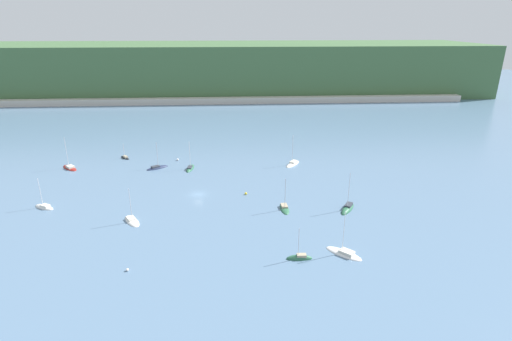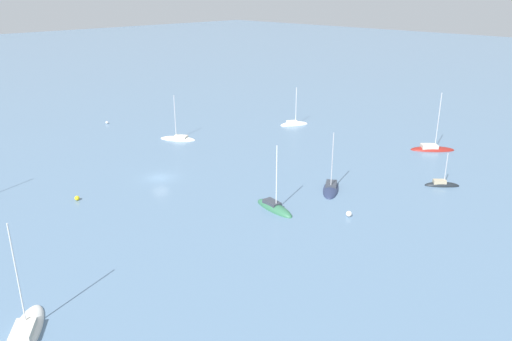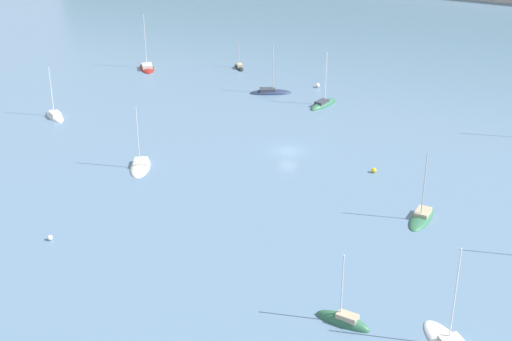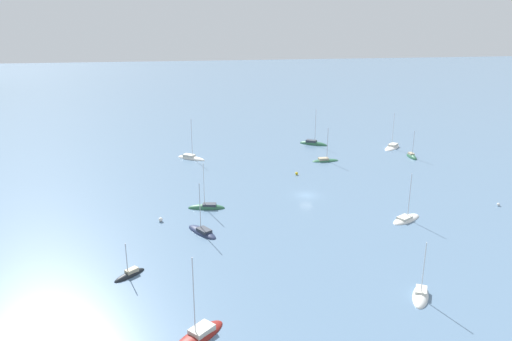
{
  "view_description": "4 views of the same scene",
  "coord_description": "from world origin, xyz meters",
  "px_view_note": "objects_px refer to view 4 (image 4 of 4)",
  "views": [
    {
      "loc": [
        10.37,
        -108.64,
        48.35
      ],
      "look_at": [
        17.86,
        11.13,
        2.96
      ],
      "focal_mm": 28.0,
      "sensor_mm": 36.0,
      "label": 1
    },
    {
      "loc": [
        43.78,
        65.87,
        29.88
      ],
      "look_at": [
        -6.99,
        15.62,
        3.52
      ],
      "focal_mm": 35.0,
      "sensor_mm": 36.0,
      "label": 2
    },
    {
      "loc": [
        45.1,
        -88.73,
        41.5
      ],
      "look_at": [
        1.38,
        -12.24,
        1.86
      ],
      "focal_mm": 50.0,
      "sensor_mm": 36.0,
      "label": 3
    },
    {
      "loc": [
        -99.09,
        25.69,
        38.81
      ],
      "look_at": [
        7.84,
        10.0,
        3.64
      ],
      "focal_mm": 35.0,
      "sensor_mm": 36.0,
      "label": 4
    }
  ],
  "objects_px": {
    "sailboat_4": "(313,144)",
    "sailboat_8": "(130,275)",
    "sailboat_1": "(412,157)",
    "sailboat_9": "(420,296)",
    "sailboat_10": "(199,336)",
    "sailboat_5": "(392,147)",
    "sailboat_6": "(202,232)",
    "sailboat_2": "(406,219)",
    "sailboat_7": "(191,158)",
    "mooring_buoy_1": "(161,220)",
    "mooring_buoy_2": "(498,204)",
    "mooring_buoy_0": "(297,173)",
    "sailboat_3": "(325,161)",
    "sailboat_0": "(207,208)"
  },
  "relations": [
    {
      "from": "sailboat_0",
      "to": "sailboat_8",
      "type": "relative_size",
      "value": 1.71
    },
    {
      "from": "sailboat_2",
      "to": "sailboat_4",
      "type": "relative_size",
      "value": 0.85
    },
    {
      "from": "sailboat_2",
      "to": "sailboat_8",
      "type": "bearing_deg",
      "value": 163.8
    },
    {
      "from": "sailboat_1",
      "to": "mooring_buoy_1",
      "type": "distance_m",
      "value": 74.76
    },
    {
      "from": "sailboat_1",
      "to": "mooring_buoy_1",
      "type": "xyz_separation_m",
      "value": [
        -34.07,
        66.55,
        0.32
      ]
    },
    {
      "from": "sailboat_4",
      "to": "sailboat_8",
      "type": "distance_m",
      "value": 85.42
    },
    {
      "from": "sailboat_9",
      "to": "sailboat_10",
      "type": "xyz_separation_m",
      "value": [
        -4.62,
        31.43,
        0.04
      ]
    },
    {
      "from": "sailboat_1",
      "to": "sailboat_9",
      "type": "distance_m",
      "value": 72.13
    },
    {
      "from": "sailboat_1",
      "to": "mooring_buoy_1",
      "type": "height_order",
      "value": "sailboat_1"
    },
    {
      "from": "sailboat_3",
      "to": "mooring_buoy_1",
      "type": "height_order",
      "value": "sailboat_3"
    },
    {
      "from": "sailboat_9",
      "to": "sailboat_10",
      "type": "bearing_deg",
      "value": -52.36
    },
    {
      "from": "sailboat_8",
      "to": "mooring_buoy_1",
      "type": "relative_size",
      "value": 7.56
    },
    {
      "from": "sailboat_2",
      "to": "sailboat_10",
      "type": "relative_size",
      "value": 0.83
    },
    {
      "from": "sailboat_3",
      "to": "sailboat_4",
      "type": "distance_m",
      "value": 17.26
    },
    {
      "from": "sailboat_3",
      "to": "mooring_buoy_0",
      "type": "xyz_separation_m",
      "value": [
        -10.16,
        10.11,
        0.24
      ]
    },
    {
      "from": "sailboat_8",
      "to": "sailboat_9",
      "type": "bearing_deg",
      "value": 122.37
    },
    {
      "from": "sailboat_3",
      "to": "sailboat_5",
      "type": "height_order",
      "value": "sailboat_5"
    },
    {
      "from": "sailboat_8",
      "to": "sailboat_0",
      "type": "bearing_deg",
      "value": -158.68
    },
    {
      "from": "sailboat_1",
      "to": "sailboat_2",
      "type": "xyz_separation_m",
      "value": [
        -40.05,
        19.7,
        -0.01
      ]
    },
    {
      "from": "sailboat_2",
      "to": "sailboat_7",
      "type": "distance_m",
      "value": 62.24
    },
    {
      "from": "mooring_buoy_0",
      "to": "sailboat_10",
      "type": "bearing_deg",
      "value": 156.57
    },
    {
      "from": "sailboat_6",
      "to": "sailboat_10",
      "type": "distance_m",
      "value": 30.39
    },
    {
      "from": "sailboat_8",
      "to": "sailboat_10",
      "type": "distance_m",
      "value": 19.24
    },
    {
      "from": "sailboat_1",
      "to": "mooring_buoy_1",
      "type": "relative_size",
      "value": 10.37
    },
    {
      "from": "sailboat_3",
      "to": "sailboat_1",
      "type": "bearing_deg",
      "value": -2.09
    },
    {
      "from": "mooring_buoy_1",
      "to": "sailboat_2",
      "type": "bearing_deg",
      "value": -97.28
    },
    {
      "from": "sailboat_7",
      "to": "sailboat_8",
      "type": "bearing_deg",
      "value": -64.57
    },
    {
      "from": "sailboat_9",
      "to": "sailboat_5",
      "type": "bearing_deg",
      "value": -170.91
    },
    {
      "from": "sailboat_3",
      "to": "mooring_buoy_1",
      "type": "distance_m",
      "value": 54.11
    },
    {
      "from": "mooring_buoy_0",
      "to": "sailboat_9",
      "type": "bearing_deg",
      "value": -174.57
    },
    {
      "from": "sailboat_4",
      "to": "sailboat_10",
      "type": "distance_m",
      "value": 95.34
    },
    {
      "from": "sailboat_3",
      "to": "mooring_buoy_0",
      "type": "height_order",
      "value": "sailboat_3"
    },
    {
      "from": "sailboat_7",
      "to": "mooring_buoy_1",
      "type": "bearing_deg",
      "value": -63.87
    },
    {
      "from": "sailboat_4",
      "to": "sailboat_5",
      "type": "height_order",
      "value": "sailboat_4"
    },
    {
      "from": "sailboat_10",
      "to": "sailboat_5",
      "type": "bearing_deg",
      "value": -169.46
    },
    {
      "from": "sailboat_4",
      "to": "sailboat_8",
      "type": "height_order",
      "value": "sailboat_4"
    },
    {
      "from": "sailboat_8",
      "to": "mooring_buoy_1",
      "type": "bearing_deg",
      "value": -142.77
    },
    {
      "from": "sailboat_6",
      "to": "mooring_buoy_1",
      "type": "bearing_deg",
      "value": 18.41
    },
    {
      "from": "sailboat_0",
      "to": "sailboat_2",
      "type": "relative_size",
      "value": 1.07
    },
    {
      "from": "sailboat_8",
      "to": "sailboat_5",
      "type": "bearing_deg",
      "value": -178.7
    },
    {
      "from": "sailboat_4",
      "to": "sailboat_7",
      "type": "height_order",
      "value": "sailboat_7"
    },
    {
      "from": "sailboat_4",
      "to": "sailboat_6",
      "type": "relative_size",
      "value": 1.15
    },
    {
      "from": "sailboat_1",
      "to": "mooring_buoy_0",
      "type": "height_order",
      "value": "sailboat_1"
    },
    {
      "from": "sailboat_3",
      "to": "sailboat_8",
      "type": "xyz_separation_m",
      "value": [
        -53.93,
        46.08,
        -0.01
      ]
    },
    {
      "from": "sailboat_4",
      "to": "sailboat_10",
      "type": "xyz_separation_m",
      "value": [
        -87.69,
        37.44,
        0.02
      ]
    },
    {
      "from": "sailboat_0",
      "to": "sailboat_3",
      "type": "height_order",
      "value": "sailboat_0"
    },
    {
      "from": "sailboat_8",
      "to": "mooring_buoy_2",
      "type": "relative_size",
      "value": 9.92
    },
    {
      "from": "sailboat_1",
      "to": "sailboat_9",
      "type": "height_order",
      "value": "sailboat_9"
    },
    {
      "from": "sailboat_6",
      "to": "mooring_buoy_2",
      "type": "xyz_separation_m",
      "value": [
        4.16,
        -61.14,
        0.22
      ]
    },
    {
      "from": "mooring_buoy_0",
      "to": "sailboat_2",
      "type": "bearing_deg",
      "value": -153.51
    }
  ]
}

